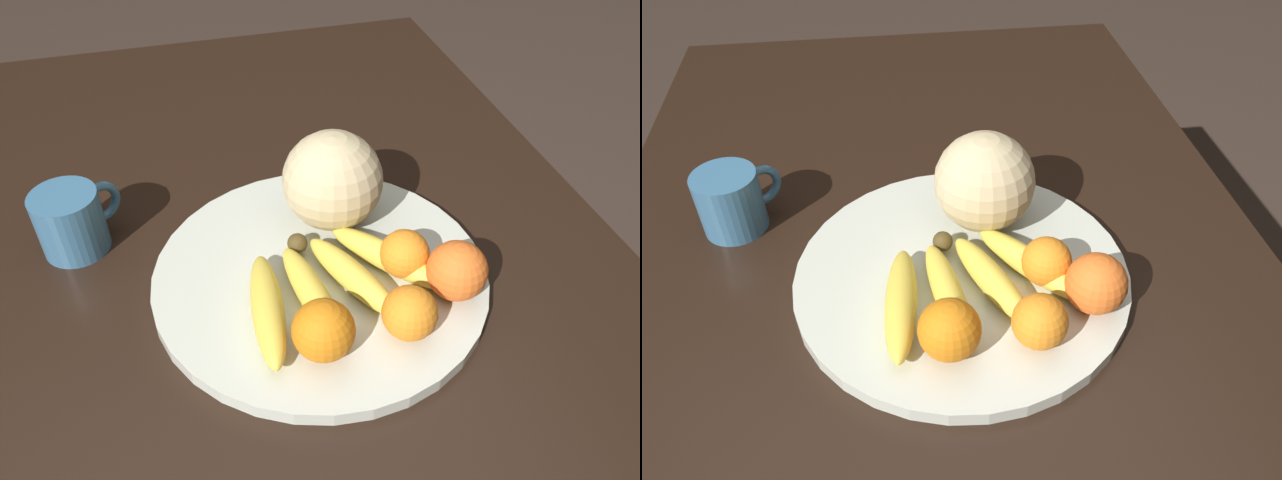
{
  "view_description": "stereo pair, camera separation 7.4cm",
  "coord_description": "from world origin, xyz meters",
  "views": [
    {
      "loc": [
        0.61,
        -0.12,
        1.33
      ],
      "look_at": [
        0.07,
        0.03,
        0.83
      ],
      "focal_mm": 35.0,
      "sensor_mm": 36.0,
      "label": 1
    },
    {
      "loc": [
        0.62,
        -0.04,
        1.33
      ],
      "look_at": [
        0.07,
        0.03,
        0.83
      ],
      "focal_mm": 35.0,
      "sensor_mm": 36.0,
      "label": 2
    }
  ],
  "objects": [
    {
      "name": "melon",
      "position": [
        -0.02,
        0.07,
        0.85
      ],
      "size": [
        0.13,
        0.13,
        0.13
      ],
      "color": "#C6B284",
      "rests_on": "fruit_bowl"
    },
    {
      "name": "ceramic_mug",
      "position": [
        -0.07,
        -0.26,
        0.81
      ],
      "size": [
        0.09,
        0.11,
        0.09
      ],
      "rotation": [
        0.0,
        0.0,
        2.16
      ],
      "color": "#386689",
      "rests_on": "kitchen_table"
    },
    {
      "name": "fruit_bowl",
      "position": [
        0.07,
        0.03,
        0.78
      ],
      "size": [
        0.41,
        0.41,
        0.02
      ],
      "color": "beige",
      "rests_on": "kitchen_table"
    },
    {
      "name": "kitchen_table",
      "position": [
        0.0,
        0.0,
        0.66
      ],
      "size": [
        1.36,
        0.89,
        0.77
      ],
      "color": "black",
      "rests_on": "ground_plane"
    },
    {
      "name": "orange_front_left",
      "position": [
        0.19,
        0.1,
        0.82
      ],
      "size": [
        0.06,
        0.06,
        0.06
      ],
      "color": "orange",
      "rests_on": "fruit_bowl"
    },
    {
      "name": "orange_back_left",
      "position": [
        0.1,
        0.13,
        0.81
      ],
      "size": [
        0.06,
        0.06,
        0.06
      ],
      "color": "orange",
      "rests_on": "fruit_bowl"
    },
    {
      "name": "banana_bunch",
      "position": [
        0.11,
        0.03,
        0.8
      ],
      "size": [
        0.21,
        0.25,
        0.04
      ],
      "rotation": [
        0.0,
        0.0,
        6.56
      ],
      "color": "#473819",
      "rests_on": "fruit_bowl"
    },
    {
      "name": "orange_front_right",
      "position": [
        0.2,
        0.0,
        0.82
      ],
      "size": [
        0.07,
        0.07,
        0.07
      ],
      "color": "orange",
      "rests_on": "fruit_bowl"
    },
    {
      "name": "orange_mid_center",
      "position": [
        0.15,
        0.17,
        0.82
      ],
      "size": [
        0.07,
        0.07,
        0.07
      ],
      "color": "orange",
      "rests_on": "fruit_bowl"
    }
  ]
}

